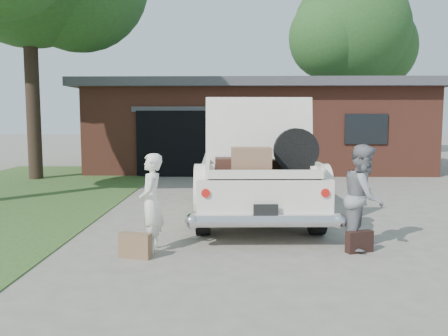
{
  "coord_description": "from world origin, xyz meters",
  "views": [
    {
      "loc": [
        0.21,
        -7.77,
        2.02
      ],
      "look_at": [
        0.0,
        0.6,
        1.1
      ],
      "focal_mm": 38.0,
      "sensor_mm": 36.0,
      "label": 1
    }
  ],
  "objects": [
    {
      "name": "woman_right",
      "position": [
        2.15,
        -0.63,
        0.8
      ],
      "size": [
        0.86,
        0.95,
        1.6
      ],
      "primitive_type": "imported",
      "rotation": [
        0.0,
        0.0,
        1.18
      ],
      "color": "gray",
      "rests_on": "ground"
    },
    {
      "name": "suitcase_right",
      "position": [
        2.05,
        -0.85,
        0.16
      ],
      "size": [
        0.43,
        0.27,
        0.32
      ],
      "primitive_type": "cube",
      "rotation": [
        0.0,
        0.0,
        0.37
      ],
      "color": "black",
      "rests_on": "ground"
    },
    {
      "name": "ground",
      "position": [
        0.0,
        0.0,
        0.0
      ],
      "size": [
        90.0,
        90.0,
        0.0
      ],
      "primitive_type": "plane",
      "color": "gray",
      "rests_on": "ground"
    },
    {
      "name": "suitcase_left",
      "position": [
        -1.23,
        -1.21,
        0.18
      ],
      "size": [
        0.49,
        0.26,
        0.36
      ],
      "primitive_type": "cube",
      "rotation": [
        0.0,
        0.0,
        -0.26
      ],
      "color": "olive",
      "rests_on": "ground"
    },
    {
      "name": "woman_left",
      "position": [
        -1.05,
        -0.84,
        0.74
      ],
      "size": [
        0.39,
        0.56,
        1.47
      ],
      "primitive_type": "imported",
      "rotation": [
        0.0,
        0.0,
        -1.5
      ],
      "color": "white",
      "rests_on": "ground"
    },
    {
      "name": "house",
      "position": [
        0.98,
        11.47,
        1.67
      ],
      "size": [
        12.8,
        7.8,
        3.3
      ],
      "color": "brown",
      "rests_on": "ground"
    },
    {
      "name": "tree_right",
      "position": [
        6.17,
        17.09,
        6.07
      ],
      "size": [
        6.81,
        5.92,
        9.3
      ],
      "color": "#38281E",
      "rests_on": "ground"
    },
    {
      "name": "sedan",
      "position": [
        0.56,
        2.04,
        0.84
      ],
      "size": [
        2.42,
        5.76,
        2.35
      ],
      "rotation": [
        0.0,
        0.0,
        0.04
      ],
      "color": "white",
      "rests_on": "ground"
    }
  ]
}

